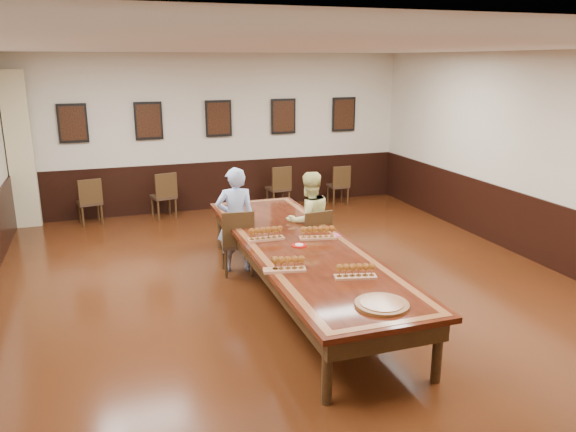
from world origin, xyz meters
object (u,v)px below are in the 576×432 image
object	(u,v)px
spare_chair_c	(278,187)
person_man	(236,220)
conference_table	(300,254)
carved_platter	(382,305)
person_woman	(309,220)
spare_chair_a	(89,201)
chair_woman	(312,239)
spare_chair_d	(338,184)
chair_man	(237,241)
spare_chair_b	(163,195)

from	to	relation	value
spare_chair_c	person_man	xyz separation A→B (m)	(-1.71, -3.28, 0.32)
conference_table	carved_platter	xyz separation A→B (m)	(0.10, -2.04, 0.16)
person_man	person_woman	world-z (taller)	person_man
spare_chair_a	conference_table	world-z (taller)	spare_chair_a
conference_table	spare_chair_c	bearing A→B (deg)	75.80
chair_woman	person_woman	xyz separation A→B (m)	(-0.01, 0.10, 0.27)
spare_chair_a	person_woman	bearing A→B (deg)	120.85
spare_chair_a	spare_chair_d	bearing A→B (deg)	168.33
spare_chair_a	carved_platter	size ratio (longest dim) A/B	1.43
spare_chair_d	person_woman	bearing A→B (deg)	60.02
chair_man	spare_chair_c	xyz separation A→B (m)	(1.72, 3.39, -0.03)
spare_chair_c	spare_chair_d	xyz separation A→B (m)	(1.36, -0.05, -0.03)
carved_platter	chair_woman	bearing A→B (deg)	81.89
chair_man	spare_chair_c	world-z (taller)	chair_man
chair_woman	person_man	world-z (taller)	person_man
conference_table	person_man	bearing A→B (deg)	113.60
spare_chair_d	conference_table	size ratio (longest dim) A/B	0.17
spare_chair_a	spare_chair_c	size ratio (longest dim) A/B	0.98
spare_chair_c	chair_man	bearing A→B (deg)	57.53
chair_woman	carved_platter	bearing A→B (deg)	74.70
spare_chair_b	carved_platter	distance (m)	6.77
spare_chair_c	conference_table	world-z (taller)	spare_chair_c
chair_man	spare_chair_c	size ratio (longest dim) A/B	1.07
spare_chair_c	person_woman	world-z (taller)	person_woman
spare_chair_a	chair_woman	bearing A→B (deg)	120.18
spare_chair_a	chair_man	bearing A→B (deg)	110.35
person_man	carved_platter	bearing A→B (deg)	107.80
spare_chair_b	person_man	world-z (taller)	person_man
spare_chair_a	carved_platter	world-z (taller)	spare_chair_a
conference_table	chair_woman	bearing A→B (deg)	60.84
chair_man	spare_chair_d	world-z (taller)	chair_man
spare_chair_a	person_woman	size ratio (longest dim) A/B	0.61
carved_platter	spare_chair_c	bearing A→B (deg)	80.95
spare_chair_b	carved_platter	world-z (taller)	spare_chair_b
spare_chair_a	spare_chair_c	world-z (taller)	spare_chair_c
spare_chair_d	carved_platter	world-z (taller)	spare_chair_d
spare_chair_a	spare_chair_d	size ratio (longest dim) A/B	1.05
spare_chair_b	spare_chair_a	bearing A→B (deg)	-13.49
chair_woman	person_man	bearing A→B (deg)	-23.87
person_woman	carved_platter	bearing A→B (deg)	75.19
chair_man	chair_woman	distance (m)	1.12
chair_man	person_woman	bearing A→B (deg)	-179.77
spare_chair_a	person_woman	world-z (taller)	person_woman
chair_man	spare_chair_a	bearing A→B (deg)	-52.32
chair_man	spare_chair_b	xyz separation A→B (m)	(-0.67, 3.42, -0.03)
spare_chair_a	spare_chair_c	distance (m)	3.78
person_man	carved_platter	distance (m)	3.37
chair_man	person_woman	world-z (taller)	person_woman
chair_man	person_woman	xyz separation A→B (m)	(1.08, -0.12, 0.25)
person_man	carved_platter	size ratio (longest dim) A/B	2.47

